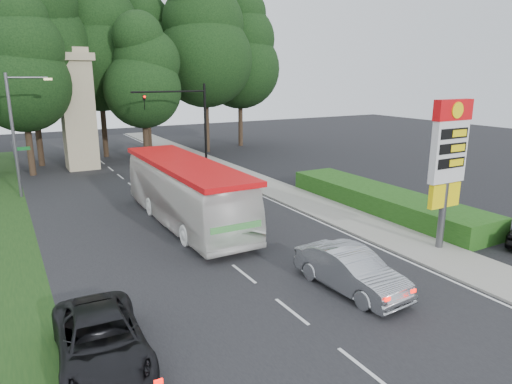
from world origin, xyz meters
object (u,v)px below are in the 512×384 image
transit_bus (186,193)px  sedan_silver (351,270)px  streetlight_signs (16,130)px  traffic_signal_mast (190,116)px  gas_station_pylon (449,155)px  monument (78,109)px  suv_charcoal (101,341)px

transit_bus → sedan_silver: bearing=-76.9°
streetlight_signs → traffic_signal_mast: bearing=8.9°
transit_bus → traffic_signal_mast: bearing=67.1°
sedan_silver → streetlight_signs: bearing=110.9°
gas_station_pylon → sedan_silver: 7.42m
gas_station_pylon → sedan_silver: size_ratio=1.43×
monument → transit_bus: size_ratio=0.82×
gas_station_pylon → traffic_signal_mast: (-3.52, 22.00, 0.22)m
gas_station_pylon → streetlight_signs: 25.74m
traffic_signal_mast → streetlight_signs: 12.83m
sedan_silver → suv_charcoal: size_ratio=0.95×
monument → suv_charcoal: (-4.20, -29.26, -4.40)m
sedan_silver → suv_charcoal: (-9.05, -0.09, -0.09)m
traffic_signal_mast → monument: (-7.68, 6.00, 0.43)m
traffic_signal_mast → suv_charcoal: bearing=-117.1°
sedan_silver → transit_bus: bearing=99.1°
suv_charcoal → monument: bearing=85.0°
gas_station_pylon → monument: 30.17m
traffic_signal_mast → suv_charcoal: traffic_signal_mast is taller
transit_bus → gas_station_pylon: bearing=-46.9°
monument → traffic_signal_mast: bearing=-38.0°
gas_station_pylon → streetlight_signs: size_ratio=0.86×
monument → streetlight_signs: bearing=-122.0°
traffic_signal_mast → transit_bus: size_ratio=0.59×
streetlight_signs → monument: size_ratio=0.80×
transit_bus → sedan_silver: size_ratio=2.55×
traffic_signal_mast → transit_bus: 14.00m
traffic_signal_mast → transit_bus: bearing=-112.8°
monument → transit_bus: 19.07m
sedan_silver → suv_charcoal: 9.05m
traffic_signal_mast → monument: size_ratio=0.72×
sedan_silver → traffic_signal_mast: bearing=79.0°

